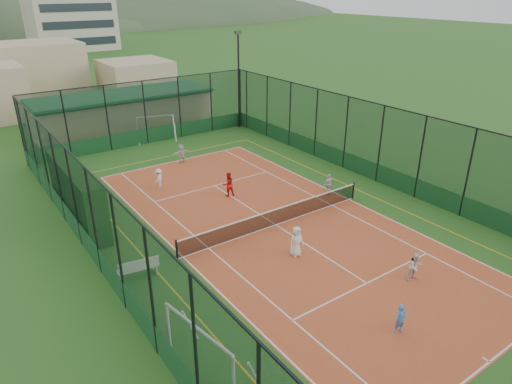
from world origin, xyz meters
TOP-DOWN VIEW (x-y plane):
  - ground at (0.00, 0.00)m, footprint 300.00×300.00m
  - court_slab at (0.00, 0.00)m, footprint 11.17×23.97m
  - tennis_net at (0.00, 0.00)m, footprint 11.67×0.12m
  - perimeter_fence at (0.00, 0.00)m, footprint 18.12×34.12m
  - floodlight_ne at (8.60, 16.60)m, footprint 0.60×0.26m
  - clubhouse at (0.00, 22.00)m, footprint 15.20×7.20m
  - hedge_left at (-8.30, 6.49)m, footprint 1.07×7.15m
  - white_bench at (-7.80, -0.31)m, footprint 1.81×0.74m
  - futsal_goal_near at (-8.40, -6.95)m, footprint 3.48×1.51m
  - futsal_goal_far at (0.97, 17.48)m, footprint 3.16×1.79m
  - child_near_left at (-1.05, -2.92)m, footprint 0.77×0.54m
  - child_near_mid at (-1.34, -9.14)m, footprint 0.48×0.35m
  - child_near_right at (1.85, -7.37)m, footprint 0.75×0.64m
  - child_far_left at (-2.95, 8.24)m, footprint 0.89×0.85m
  - child_far_right at (5.00, 1.28)m, footprint 0.79×0.36m
  - child_far_back at (0.23, 11.41)m, footprint 1.27×0.48m
  - coach at (-0.07, 4.62)m, footprint 0.83×0.70m
  - tennis_balls at (-0.57, 1.10)m, footprint 4.52×1.62m

SIDE VIEW (x-z plane):
  - ground at x=0.00m, z-range 0.00..0.00m
  - court_slab at x=0.00m, z-range 0.00..0.01m
  - tennis_balls at x=-0.57m, z-range 0.01..0.08m
  - white_bench at x=-7.80m, z-range 0.00..0.99m
  - tennis_net at x=0.00m, z-range 0.00..1.06m
  - child_near_mid at x=-1.34m, z-range 0.01..1.22m
  - child_far_left at x=-2.95m, z-range 0.01..1.23m
  - child_near_right at x=1.85m, z-range 0.01..1.33m
  - child_far_right at x=5.00m, z-range 0.01..1.34m
  - child_far_back at x=0.23m, z-range 0.01..1.35m
  - child_near_left at x=-1.05m, z-range 0.01..1.51m
  - coach at x=-0.07m, z-range 0.01..1.51m
  - futsal_goal_far at x=0.97m, z-range 0.00..1.96m
  - futsal_goal_near at x=-8.40m, z-range 0.00..2.17m
  - hedge_left at x=-8.30m, z-range 0.00..3.13m
  - clubhouse at x=0.00m, z-range 0.00..3.15m
  - perimeter_fence at x=0.00m, z-range 0.00..5.00m
  - floodlight_ne at x=8.60m, z-range 0.00..8.25m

